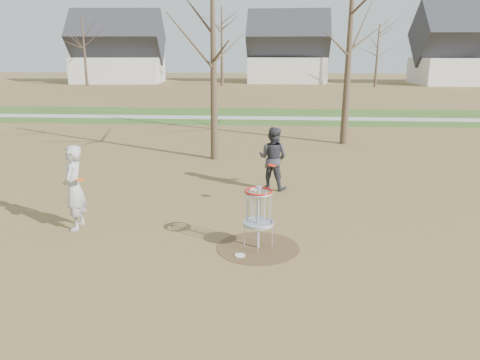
# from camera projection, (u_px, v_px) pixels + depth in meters

# --- Properties ---
(ground) EXTENTS (160.00, 160.00, 0.00)m
(ground) POSITION_uv_depth(u_px,v_px,m) (258.00, 248.00, 10.12)
(ground) COLOR brown
(ground) RESTS_ON ground
(green_band) EXTENTS (160.00, 8.00, 0.01)m
(green_band) POSITION_uv_depth(u_px,v_px,m) (269.00, 116.00, 30.30)
(green_band) COLOR #2D5119
(green_band) RESTS_ON ground
(footpath) EXTENTS (160.00, 1.50, 0.01)m
(footpath) POSITION_uv_depth(u_px,v_px,m) (269.00, 118.00, 29.33)
(footpath) COLOR #9E9E99
(footpath) RESTS_ON green_band
(dirt_circle) EXTENTS (1.80, 1.80, 0.01)m
(dirt_circle) POSITION_uv_depth(u_px,v_px,m) (258.00, 248.00, 10.12)
(dirt_circle) COLOR #47331E
(dirt_circle) RESTS_ON ground
(player_standing) EXTENTS (0.56, 0.78, 2.02)m
(player_standing) POSITION_uv_depth(u_px,v_px,m) (74.00, 188.00, 10.97)
(player_standing) COLOR #A9A9A9
(player_standing) RESTS_ON ground
(player_throwing) EXTENTS (1.13, 1.02, 1.91)m
(player_throwing) POSITION_uv_depth(u_px,v_px,m) (273.00, 158.00, 14.21)
(player_throwing) COLOR #323237
(player_throwing) RESTS_ON ground
(disc_grounded) EXTENTS (0.22, 0.22, 0.02)m
(disc_grounded) POSITION_uv_depth(u_px,v_px,m) (240.00, 255.00, 9.70)
(disc_grounded) COLOR silver
(disc_grounded) RESTS_ON dirt_circle
(discs_in_play) EXTENTS (4.58, 2.15, 0.10)m
(discs_in_play) POSITION_uv_depth(u_px,v_px,m) (187.00, 172.00, 11.49)
(discs_in_play) COLOR red
(discs_in_play) RESTS_ON ground
(disc_golf_basket) EXTENTS (0.64, 0.64, 1.35)m
(disc_golf_basket) POSITION_uv_depth(u_px,v_px,m) (259.00, 208.00, 9.87)
(disc_golf_basket) COLOR #9EA3AD
(disc_golf_basket) RESTS_ON ground
(bare_trees) EXTENTS (52.62, 44.98, 9.00)m
(bare_trees) POSITION_uv_depth(u_px,v_px,m) (291.00, 36.00, 42.95)
(bare_trees) COLOR #382B1E
(bare_trees) RESTS_ON ground
(houses_row) EXTENTS (56.51, 10.01, 7.26)m
(houses_row) POSITION_uv_depth(u_px,v_px,m) (306.00, 55.00, 59.38)
(houses_row) COLOR silver
(houses_row) RESTS_ON ground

